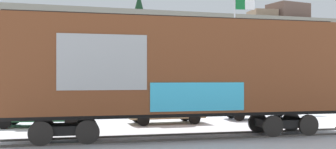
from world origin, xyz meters
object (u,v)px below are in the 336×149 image
freight_car (181,68)px  parked_car_silver (259,105)px  parked_car_tan (165,109)px  parked_car_green (40,111)px  flagpole (239,36)px

freight_car → parked_car_silver: (6.85, 5.75, -2.06)m
parked_car_tan → parked_car_silver: bearing=5.0°
freight_car → parked_car_green: 8.43m
freight_car → flagpole: (9.11, 13.02, 2.92)m
parked_car_green → parked_car_tan: (6.55, -0.55, -0.01)m
parked_car_tan → flagpole: bearing=43.1°
parked_car_green → freight_car: bearing=-45.0°
parked_car_silver → parked_car_tan: bearing=-175.0°
parked_car_green → parked_car_tan: bearing=-4.8°
flagpole → parked_car_silver: (-2.26, -7.27, -4.98)m
parked_car_green → parked_car_tan: parked_car_green is taller
parked_car_green → parked_car_silver: (12.62, -0.02, 0.05)m
flagpole → parked_car_green: flagpole is taller
parked_car_tan → parked_car_silver: 6.09m
parked_car_silver → parked_car_green: bearing=179.9°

